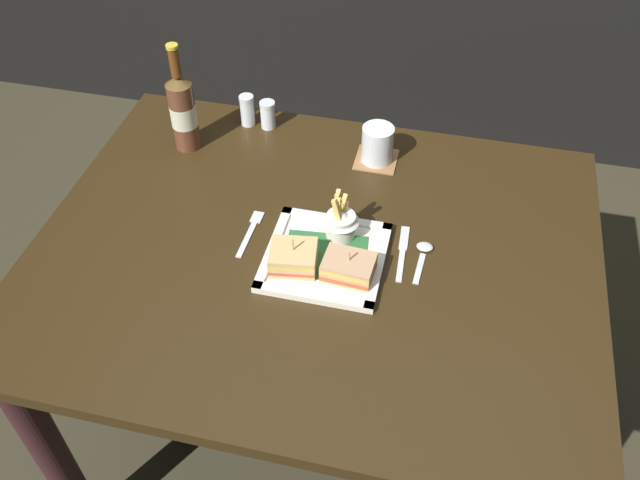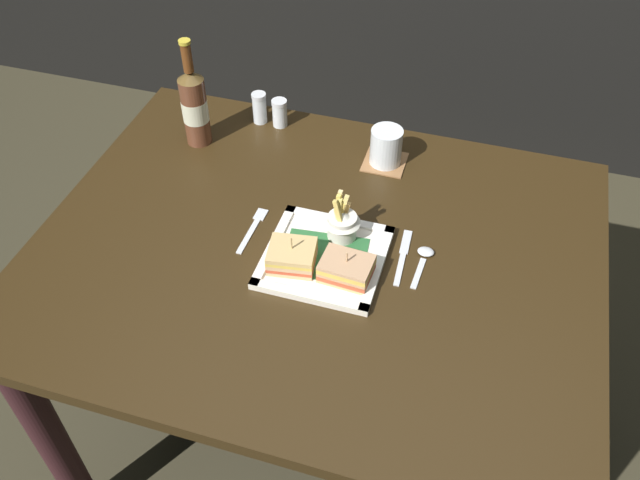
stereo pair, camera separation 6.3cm
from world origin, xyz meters
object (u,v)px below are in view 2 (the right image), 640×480
fork (253,227)px  knife (403,254)px  dining_table (316,290)px  sandwich_half_right (346,269)px  salt_shaker (260,110)px  beer_bottle (194,106)px  square_plate (325,257)px  water_glass (386,149)px  sandwich_half_left (292,256)px  pepper_shaker (280,114)px  spoon (424,257)px  fries_cup (342,222)px

fork → knife: same height
dining_table → fork: size_ratio=8.25×
dining_table → knife: bearing=10.0°
sandwich_half_right → salt_shaker: 0.59m
beer_bottle → fork: bearing=-46.8°
square_plate → water_glass: 0.36m
sandwich_half_left → fork: bearing=144.3°
sandwich_half_left → pepper_shaker: bearing=112.2°
spoon → dining_table: bearing=-171.2°
dining_table → spoon: size_ratio=10.05×
dining_table → square_plate: bearing=-45.0°
fork → pepper_shaker: 0.39m
sandwich_half_right → fries_cup: fries_cup is taller
sandwich_half_right → water_glass: size_ratio=1.17×
water_glass → salt_shaker: (-0.35, 0.07, -0.01)m
square_plate → fries_cup: fries_cup is taller
knife → pepper_shaker: bearing=137.6°
square_plate → beer_bottle: bearing=144.1°
sandwich_half_right → beer_bottle: 0.59m
knife → pepper_shaker: 0.54m
dining_table → square_plate: 0.15m
salt_shaker → beer_bottle: bearing=-133.6°
square_plate → knife: bearing=21.5°
square_plate → pepper_shaker: 0.49m
fork → knife: bearing=2.6°
salt_shaker → pepper_shaker: salt_shaker is taller
knife → sandwich_half_left: bearing=-154.5°
sandwich_half_left → fries_cup: (0.07, 0.11, 0.02)m
water_glass → knife: (0.11, -0.29, -0.04)m
knife → spoon: (0.04, 0.00, 0.00)m
sandwich_half_left → salt_shaker: sandwich_half_left is taller
fries_cup → spoon: (0.18, -0.00, -0.05)m
square_plate → knife: 0.17m
fries_cup → beer_bottle: beer_bottle is taller
sandwich_half_right → pepper_shaker: 0.56m
dining_table → square_plate: (0.03, -0.03, 0.14)m
beer_bottle → pepper_shaker: size_ratio=3.76×
fork → salt_shaker: (-0.13, 0.38, 0.03)m
water_glass → pepper_shaker: 0.30m
salt_shaker → sandwich_half_right: bearing=-52.4°
dining_table → water_glass: 0.38m
dining_table → fries_cup: bearing=41.0°
dining_table → sandwich_half_left: sandwich_half_left is taller
fries_cup → spoon: size_ratio=0.92×
spoon → salt_shaker: salt_shaker is taller
beer_bottle → pepper_shaker: 0.22m
water_glass → beer_bottle: bearing=-174.1°
beer_bottle → salt_shaker: beer_bottle is taller
beer_bottle → water_glass: (0.47, 0.05, -0.06)m
fork → spoon: bearing=2.8°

